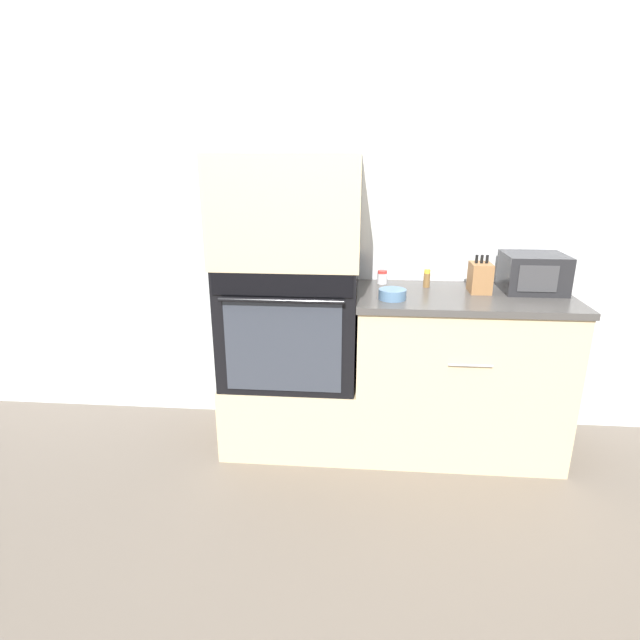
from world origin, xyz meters
TOP-DOWN VIEW (x-y plane):
  - ground_plane at (0.00, 0.00)m, footprint 12.00×12.00m
  - wall_back at (0.00, 0.63)m, footprint 8.00×0.05m
  - oven_cabinet_base at (-0.38, 0.30)m, footprint 0.76×0.60m
  - wall_oven at (-0.38, 0.30)m, footprint 0.74×0.64m
  - oven_cabinet_upper at (-0.38, 0.30)m, footprint 0.76×0.60m
  - counter_unit at (0.57, 0.30)m, footprint 1.16×0.63m
  - microwave at (0.96, 0.40)m, footprint 0.33×0.29m
  - knife_block at (0.66, 0.36)m, footprint 0.11×0.15m
  - bowl at (0.18, 0.17)m, footprint 0.14×0.14m
  - condiment_jar_near at (0.14, 0.51)m, footprint 0.06×0.06m
  - condiment_jar_mid at (0.39, 0.44)m, footprint 0.04×0.04m

SIDE VIEW (x-z plane):
  - ground_plane at x=0.00m, z-range 0.00..0.00m
  - oven_cabinet_base at x=-0.38m, z-range 0.00..0.42m
  - counter_unit at x=0.57m, z-range 0.00..0.94m
  - wall_oven at x=-0.38m, z-range 0.42..1.10m
  - bowl at x=0.18m, z-range 0.93..0.99m
  - condiment_jar_near at x=0.14m, z-range 0.93..1.01m
  - condiment_jar_mid at x=0.39m, z-range 0.93..1.04m
  - knife_block at x=0.66m, z-range 0.91..1.12m
  - microwave at x=0.96m, z-range 0.93..1.14m
  - wall_back at x=0.00m, z-range 0.00..2.50m
  - oven_cabinet_upper at x=-0.38m, z-range 1.10..1.66m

